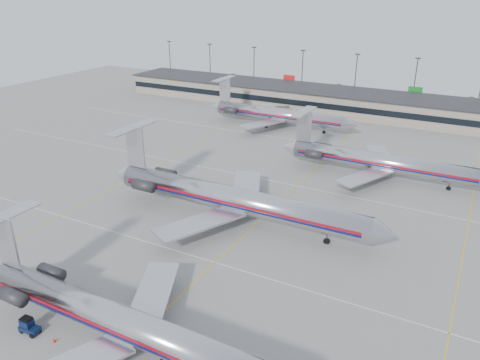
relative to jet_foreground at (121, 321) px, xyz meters
The scene contains 11 objects.
ground 9.09m from the jet_foreground, 88.28° to the left, with size 260.00×260.00×0.00m, color gray.
apron_markings 18.75m from the jet_foreground, 89.21° to the left, with size 160.00×0.15×0.02m, color silver.
terminal 106.43m from the jet_foreground, 89.86° to the left, with size 162.00×17.00×6.25m.
light_mast_row 120.57m from the jet_foreground, 89.88° to the left, with size 163.60×0.40×15.28m.
jet_foreground is the anchor object (origin of this frame).
jet_second_row 30.86m from the jet_foreground, 97.49° to the left, with size 50.47×29.72×13.21m.
jet_third_row 61.24m from the jet_foreground, 78.02° to the left, with size 42.58×26.19×11.64m.
jet_back_row 85.23m from the jet_foreground, 103.09° to the left, with size 42.71×26.27×11.68m.
tug_left 11.44m from the jet_foreground, 163.37° to the right, with size 2.39×1.33×1.88m.
belt_loader 7.05m from the jet_foreground, ahead, with size 4.76×2.78×2.44m.
cone_left 8.30m from the jet_foreground, 156.95° to the right, with size 0.41×0.41×0.55m, color #FC2708.
Camera 1 is at (28.85, -36.89, 35.63)m, focal length 35.00 mm.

